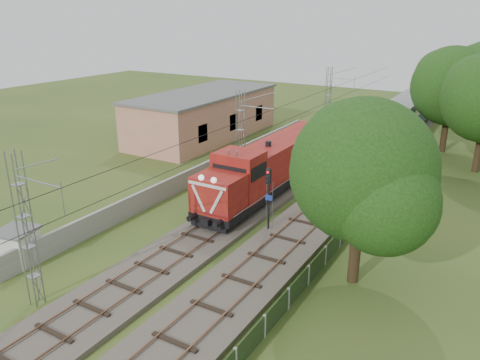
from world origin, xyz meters
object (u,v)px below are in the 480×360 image
Objects in this scene: locomotive at (271,165)px; relay_hut at (18,246)px; coach_rake at (451,78)px; signal_post at (269,189)px.

relay_hut is at bearing -112.93° from locomotive.
locomotive is 62.29m from coach_rake.
locomotive reaches higher than signal_post.
coach_rake is at bearing 81.14° from relay_hut.
relay_hut is (-10.63, -10.84, -2.04)m from signal_post.
relay_hut is at bearing -134.45° from signal_post.
coach_rake reaches higher than relay_hut.
signal_post is 15.32m from relay_hut.
signal_post is 1.81× the size of relay_hut.
locomotive is 7.43m from signal_post.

